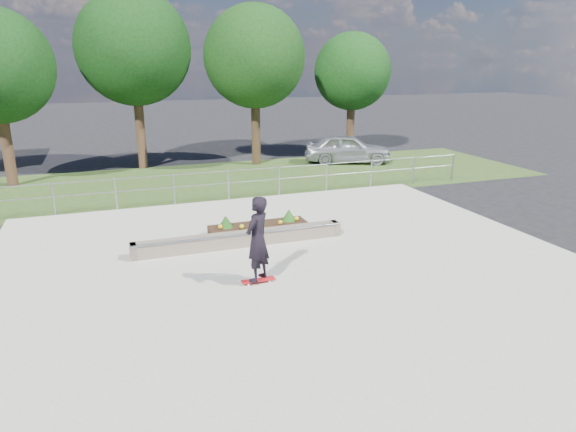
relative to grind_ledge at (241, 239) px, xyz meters
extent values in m
plane|color=black|center=(0.87, -2.45, -0.26)|extent=(120.00, 120.00, 0.00)
cube|color=#2D441B|center=(0.87, 8.55, -0.25)|extent=(30.00, 8.00, 0.02)
cube|color=#ACA898|center=(0.87, -2.45, -0.23)|extent=(15.00, 15.00, 0.06)
cylinder|color=gray|center=(-5.13, 5.05, 0.34)|extent=(0.06, 0.06, 1.20)
cylinder|color=#93959B|center=(-3.13, 5.05, 0.34)|extent=(0.06, 0.06, 1.20)
cylinder|color=gray|center=(-1.13, 5.05, 0.34)|extent=(0.06, 0.06, 1.20)
cylinder|color=#95979D|center=(0.87, 5.05, 0.34)|extent=(0.06, 0.06, 1.20)
cylinder|color=gray|center=(2.87, 5.05, 0.34)|extent=(0.06, 0.06, 1.20)
cylinder|color=gray|center=(4.87, 5.05, 0.34)|extent=(0.06, 0.06, 1.20)
cylinder|color=#979A9F|center=(6.87, 5.05, 0.34)|extent=(0.06, 0.06, 1.20)
cylinder|color=#999CA2|center=(8.87, 5.05, 0.34)|extent=(0.06, 0.06, 1.20)
cylinder|color=gray|center=(10.87, 5.05, 0.34)|extent=(0.06, 0.06, 1.20)
cylinder|color=gray|center=(0.87, 5.05, 0.89)|extent=(20.00, 0.04, 0.04)
cylinder|color=gray|center=(0.87, 5.05, 0.44)|extent=(20.00, 0.04, 0.04)
cylinder|color=#392216|center=(-7.13, 10.55, 1.20)|extent=(0.44, 0.44, 2.93)
cylinder|color=#382316|center=(-1.63, 12.55, 1.42)|extent=(0.44, 0.44, 3.38)
sphere|color=black|center=(-1.63, 12.55, 5.36)|extent=(5.25, 5.25, 5.25)
cylinder|color=#302113|center=(3.87, 11.55, 1.31)|extent=(0.44, 0.44, 3.15)
sphere|color=black|center=(3.87, 11.55, 4.99)|extent=(4.90, 4.90, 4.90)
cylinder|color=#362115|center=(9.87, 13.05, 1.09)|extent=(0.44, 0.44, 2.70)
sphere|color=black|center=(9.87, 13.05, 4.24)|extent=(4.20, 4.20, 4.20)
cube|color=#675A4C|center=(0.00, 0.00, 0.00)|extent=(6.00, 0.40, 0.40)
cylinder|color=gray|center=(0.00, -0.20, 0.20)|extent=(6.00, 0.06, 0.06)
cube|color=brown|center=(-2.90, 0.00, 0.00)|extent=(0.15, 0.42, 0.40)
cube|color=brown|center=(2.90, 0.00, 0.00)|extent=(0.15, 0.42, 0.40)
cube|color=black|center=(0.83, 0.81, -0.08)|extent=(3.00, 1.20, 0.25)
sphere|color=yellow|center=(-0.37, 0.91, 0.13)|extent=(0.14, 0.14, 0.14)
sphere|color=yellow|center=(0.23, 0.71, 0.13)|extent=(0.14, 0.14, 0.14)
sphere|color=yellow|center=(0.83, 0.91, 0.13)|extent=(0.14, 0.14, 0.14)
sphere|color=gold|center=(1.43, 0.71, 0.13)|extent=(0.14, 0.14, 0.14)
sphere|color=yellow|center=(2.03, 0.91, 0.13)|extent=(0.14, 0.14, 0.14)
cone|color=#194413|center=(-0.17, 1.06, 0.23)|extent=(0.44, 0.44, 0.36)
cone|color=#134413|center=(0.83, 1.06, 0.23)|extent=(0.44, 0.44, 0.36)
cone|color=#1B4F16|center=(1.83, 1.06, 0.23)|extent=(0.44, 0.44, 0.36)
cylinder|color=white|center=(-0.52, -2.67, -0.18)|extent=(0.05, 0.03, 0.05)
cylinder|color=silver|center=(-0.52, -2.49, -0.18)|extent=(0.05, 0.03, 0.05)
cylinder|color=white|center=(0.00, -2.67, -0.18)|extent=(0.05, 0.03, 0.05)
cylinder|color=white|center=(0.00, -2.49, -0.18)|extent=(0.05, 0.03, 0.05)
cylinder|color=#A3A3A8|center=(-0.52, -2.58, -0.15)|extent=(0.02, 0.18, 0.02)
cylinder|color=#9F9FA5|center=(0.00, -2.58, -0.15)|extent=(0.02, 0.18, 0.02)
cube|color=red|center=(-0.26, -2.58, -0.13)|extent=(0.80, 0.21, 0.02)
imported|color=black|center=(-0.26, -2.58, 0.89)|extent=(0.87, 0.85, 2.02)
imported|color=#A2A6AB|center=(8.41, 10.36, 0.48)|extent=(4.72, 3.19, 1.49)
camera|label=1|loc=(-3.36, -13.24, 4.80)|focal=32.00mm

